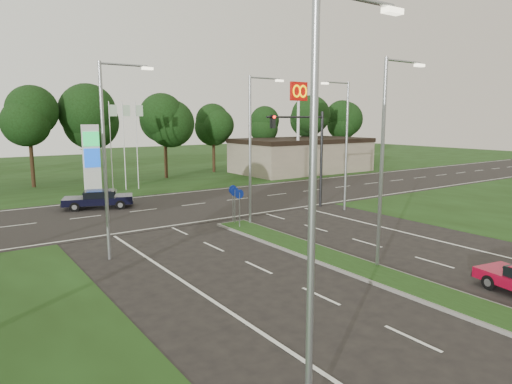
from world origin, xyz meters
TOP-DOWN VIEW (x-y plane):
  - ground at (0.00, 0.00)m, footprint 160.00×160.00m
  - verge_far at (0.00, 55.00)m, footprint 160.00×50.00m
  - cross_road at (0.00, 24.00)m, footprint 160.00×12.00m
  - median_kerb at (0.00, 4.00)m, footprint 2.00×26.00m
  - commercial_building at (22.00, 36.00)m, footprint 16.00×9.00m
  - streetlight_median_near at (1.00, 6.00)m, footprint 2.53×0.22m
  - streetlight_median_far at (1.00, 16.00)m, footprint 2.53×0.22m
  - streetlight_left_near at (-8.30, 0.00)m, footprint 2.53×0.22m
  - streetlight_left_far at (-8.30, 14.00)m, footprint 2.53×0.22m
  - streetlight_right_far at (8.80, 16.00)m, footprint 2.53×0.22m
  - traffic_signal at (7.19, 18.00)m, footprint 5.10×0.42m
  - median_signs at (0.00, 16.40)m, footprint 1.16×1.76m
  - gas_pylon at (-3.79, 33.05)m, footprint 5.80×1.26m
  - mcdonalds_sign at (18.00, 31.97)m, footprint 2.20×0.47m
  - treeline_far at (0.10, 39.93)m, footprint 6.00×6.00m
  - navy_sedan at (-5.35, 26.68)m, footprint 5.21×3.47m

SIDE VIEW (x-z plane):
  - ground at x=0.00m, z-range 0.00..0.00m
  - verge_far at x=0.00m, z-range -0.01..0.01m
  - cross_road at x=0.00m, z-range -0.01..0.01m
  - median_kerb at x=0.00m, z-range 0.00..0.12m
  - navy_sedan at x=-5.35m, z-range 0.05..1.38m
  - median_signs at x=0.00m, z-range 0.52..2.90m
  - commercial_building at x=22.00m, z-range 0.00..4.00m
  - gas_pylon at x=-3.79m, z-range -0.80..7.20m
  - traffic_signal at x=7.19m, z-range 1.15..8.15m
  - streetlight_median_near at x=1.00m, z-range 0.58..9.58m
  - streetlight_median_far at x=1.00m, z-range 0.58..9.58m
  - streetlight_left_near at x=-8.30m, z-range 0.58..9.58m
  - streetlight_left_far at x=-8.30m, z-range 0.58..9.58m
  - streetlight_right_far at x=8.80m, z-range 0.58..9.58m
  - treeline_far at x=0.10m, z-range 1.88..11.78m
  - mcdonalds_sign at x=18.00m, z-range 2.79..13.19m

